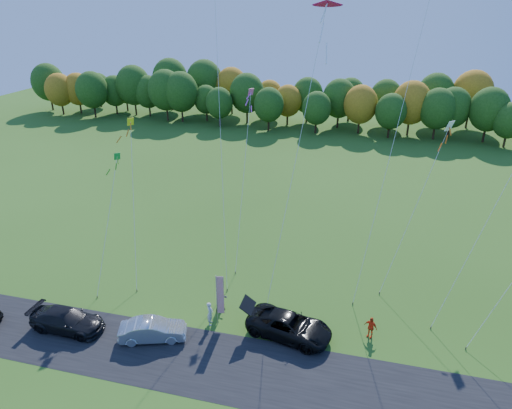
% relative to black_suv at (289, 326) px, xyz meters
% --- Properties ---
extents(ground, '(160.00, 160.00, 0.00)m').
position_rel_black_suv_xyz_m(ground, '(-3.95, 0.08, -0.83)').
color(ground, '#2E5516').
extents(asphalt_strip, '(90.00, 6.00, 0.01)m').
position_rel_black_suv_xyz_m(asphalt_strip, '(-3.95, -3.92, -0.82)').
color(asphalt_strip, black).
rests_on(asphalt_strip, ground).
extents(tree_line, '(116.00, 12.00, 10.00)m').
position_rel_black_suv_xyz_m(tree_line, '(-3.95, 55.08, -0.83)').
color(tree_line, '#1E4711').
rests_on(tree_line, ground).
extents(black_suv, '(6.40, 3.91, 1.66)m').
position_rel_black_suv_xyz_m(black_suv, '(0.00, 0.00, 0.00)').
color(black_suv, black).
rests_on(black_suv, ground).
extents(silver_sedan, '(4.82, 3.00, 1.50)m').
position_rel_black_suv_xyz_m(silver_sedan, '(-9.08, -2.67, -0.08)').
color(silver_sedan, silver).
rests_on(silver_sedan, ground).
extents(dark_truck_a, '(5.39, 2.24, 1.56)m').
position_rel_black_suv_xyz_m(dark_truck_a, '(-15.44, -3.25, -0.05)').
color(dark_truck_a, black).
rests_on(dark_truck_a, ground).
extents(person_tailgate_a, '(0.58, 0.75, 1.83)m').
position_rel_black_suv_xyz_m(person_tailgate_a, '(-5.77, -0.17, 0.09)').
color(person_tailgate_a, silver).
rests_on(person_tailgate_a, ground).
extents(person_tailgate_b, '(1.18, 1.19, 1.94)m').
position_rel_black_suv_xyz_m(person_tailgate_b, '(-5.46, 1.53, 0.14)').
color(person_tailgate_b, gray).
rests_on(person_tailgate_b, ground).
extents(person_east, '(1.03, 0.75, 1.62)m').
position_rel_black_suv_xyz_m(person_east, '(5.50, 1.28, -0.02)').
color(person_east, red).
rests_on(person_east, ground).
extents(feather_flag, '(0.54, 0.16, 4.12)m').
position_rel_black_suv_xyz_m(feather_flag, '(-5.07, 0.05, 1.69)').
color(feather_flag, '#999999').
rests_on(feather_flag, ground).
extents(kite_delta_blue, '(5.65, 12.51, 27.63)m').
position_rel_black_suv_xyz_m(kite_delta_blue, '(-7.95, 9.76, 12.51)').
color(kite_delta_blue, '#4C3F33').
rests_on(kite_delta_blue, ground).
extents(kite_parafoil_orange, '(6.35, 12.84, 30.59)m').
position_rel_black_suv_xyz_m(kite_parafoil_orange, '(6.36, 10.80, 14.27)').
color(kite_parafoil_orange, '#4C3F33').
rests_on(kite_parafoil_orange, ground).
extents(kite_delta_red, '(3.58, 8.51, 22.59)m').
position_rel_black_suv_xyz_m(kite_delta_red, '(-0.98, 6.57, 10.31)').
color(kite_delta_red, '#4C3F33').
rests_on(kite_delta_red, ground).
extents(kite_parafoil_rainbow, '(7.27, 6.57, 15.70)m').
position_rel_black_suv_xyz_m(kite_parafoil_rainbow, '(12.65, 6.24, 6.89)').
color(kite_parafoil_rainbow, '#4C3F33').
rests_on(kite_parafoil_rainbow, ground).
extents(kite_diamond_yellow, '(3.20, 7.13, 12.91)m').
position_rel_black_suv_xyz_m(kite_diamond_yellow, '(-14.18, 5.41, 5.40)').
color(kite_diamond_yellow, '#4C3F33').
rests_on(kite_diamond_yellow, ground).
extents(kite_diamond_green, '(1.09, 6.53, 10.47)m').
position_rel_black_suv_xyz_m(kite_diamond_green, '(-15.66, 3.67, 4.46)').
color(kite_diamond_green, '#4C3F33').
rests_on(kite_diamond_green, ground).
extents(kite_diamond_white, '(4.92, 7.91, 13.08)m').
position_rel_black_suv_xyz_m(kite_diamond_white, '(8.22, 10.21, 5.39)').
color(kite_diamond_white, '#4C3F33').
rests_on(kite_diamond_white, ground).
extents(kite_diamond_pink, '(1.05, 7.70, 14.79)m').
position_rel_black_suv_xyz_m(kite_diamond_pink, '(-6.16, 10.31, 6.57)').
color(kite_diamond_pink, '#4C3F33').
rests_on(kite_diamond_pink, ground).
extents(kite_diamond_blue_low, '(5.16, 4.48, 9.02)m').
position_rel_black_suv_xyz_m(kite_diamond_blue_low, '(14.13, 3.50, 3.44)').
color(kite_diamond_blue_low, '#4C3F33').
rests_on(kite_diamond_blue_low, ground).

